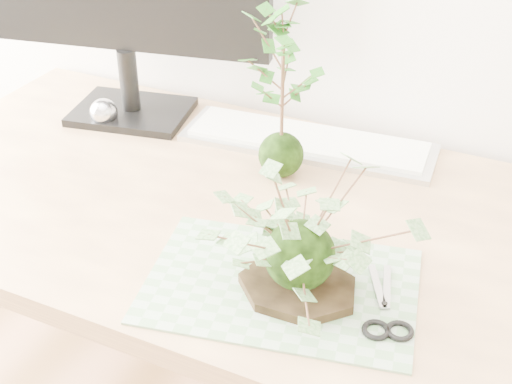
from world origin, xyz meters
TOP-DOWN VIEW (x-y plane):
  - desk at (0.05, 1.23)m, footprint 1.60×0.70m
  - cutting_mat at (0.08, 1.06)m, footprint 0.44×0.34m
  - stone_dish at (0.11, 1.06)m, footprint 0.19×0.19m
  - ivy_kokedama at (0.11, 1.06)m, footprint 0.38×0.38m
  - maple_kokedama at (-0.05, 1.36)m, footprint 0.24×0.24m
  - keyboard at (-0.05, 1.48)m, footprint 0.51×0.19m
  - foil_ball at (-0.46, 1.38)m, footprint 0.06×0.06m
  - scissors at (0.23, 1.05)m, footprint 0.08×0.17m

SIDE VIEW (x-z plane):
  - desk at x=0.05m, z-range 0.28..1.02m
  - cutting_mat at x=0.08m, z-range 0.74..0.74m
  - scissors at x=0.23m, z-range 0.74..0.75m
  - keyboard at x=-0.05m, z-range 0.74..0.76m
  - stone_dish at x=0.11m, z-range 0.74..0.76m
  - foil_ball at x=-0.46m, z-range 0.74..0.80m
  - ivy_kokedama at x=0.11m, z-range 0.76..0.96m
  - maple_kokedama at x=-0.05m, z-range 0.81..1.16m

